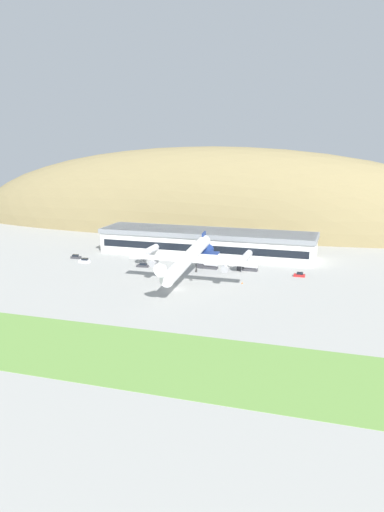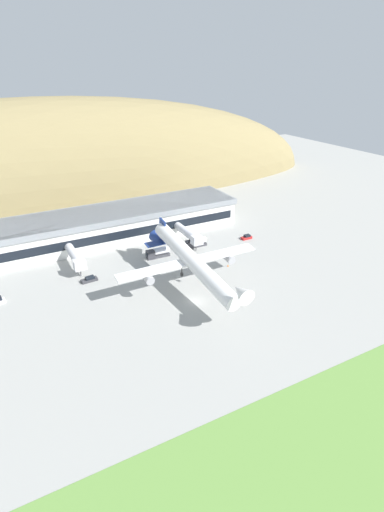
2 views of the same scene
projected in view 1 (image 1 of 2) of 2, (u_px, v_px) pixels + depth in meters
The scene contains 14 objects.
ground_plane at pixel (177, 289), 155.76m from camera, with size 384.86×384.86×0.00m, color #9E9E99.
grass_strip_foreground at pixel (103, 351), 109.49m from camera, with size 346.38×29.42×0.08m, color #669342.
hill_backdrop at pixel (212, 230), 261.95m from camera, with size 289.07×58.52×85.69m, color olive.
terminal_building at pixel (207, 241), 202.11m from camera, with size 87.55×19.91×10.08m.
jetway_0 at pixel (148, 251), 191.29m from camera, with size 3.38×15.15×5.43m.
jetway_1 at pixel (245, 258), 180.08m from camera, with size 3.38×15.69×5.43m.
cargo_airplane at pixel (189, 258), 158.78m from camera, with size 40.50×49.44×10.23m.
service_car_0 at pixel (300, 275), 170.32m from camera, with size 3.82×1.78×1.51m.
service_car_1 at pixel (143, 265), 183.46m from camera, with size 4.65×2.13×1.42m.
service_car_2 at pixel (84, 261), 190.24m from camera, with size 4.29×2.19×1.70m.
service_car_3 at pixel (76, 257), 196.83m from camera, with size 4.07×1.88×1.61m.
fuel_truck at pixel (208, 264), 181.18m from camera, with size 7.61×2.56×3.12m.
box_truck at pixel (248, 267), 178.11m from camera, with size 7.33×2.33×3.03m.
traffic_cone_0 at pixel (242, 283), 162.03m from camera, with size 0.52×0.52×0.58m.
Camera 1 is at (49.09, -141.31, 44.89)m, focal length 35.00 mm.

